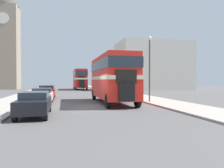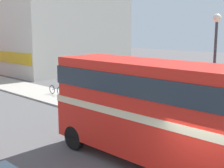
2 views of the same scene
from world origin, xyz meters
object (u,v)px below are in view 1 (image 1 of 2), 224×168
street_lamp (150,59)px  church_tower (6,15)px  car_parked_mid (42,96)px  car_parked_far (47,92)px  double_decker_bus (112,76)px  car_parked_near (34,103)px  bicycle_on_pavement (124,90)px  pedestrian_walking (134,87)px  bus_distant (80,78)px

street_lamp → church_tower: church_tower is taller
car_parked_mid → car_parked_far: size_ratio=0.93×
double_decker_bus → car_parked_near: bearing=-134.5°
bicycle_on_pavement → church_tower: (-21.58, 20.73, 16.18)m
car_parked_far → pedestrian_walking: 10.90m
car_parked_mid → pedestrian_walking: bearing=35.3°
car_parked_mid → church_tower: 38.68m
church_tower → car_parked_far: bearing=-68.8°
double_decker_bus → pedestrian_walking: (4.73, 8.11, -1.34)m
pedestrian_walking → church_tower: bearing=129.5°
double_decker_bus → street_lamp: bearing=-12.4°
car_parked_far → pedestrian_walking: size_ratio=2.56×
double_decker_bus → car_parked_near: 8.57m
car_parked_mid → church_tower: church_tower is taller
bus_distant → bicycle_on_pavement: bearing=-70.6°
double_decker_bus → church_tower: bearing=116.1°
car_parked_near → car_parked_far: size_ratio=0.90×
double_decker_bus → church_tower: 40.53m
pedestrian_walking → bicycle_on_pavement: bearing=88.5°
double_decker_bus → street_lamp: street_lamp is taller
bus_distant → church_tower: 21.93m
bus_distant → street_lamp: bearing=-82.4°
bicycle_on_pavement → pedestrian_walking: bearing=-91.5°
pedestrian_walking → church_tower: 37.09m
car_parked_near → car_parked_far: (-0.19, 12.66, 0.03)m
double_decker_bus → car_parked_far: (-6.07, 6.67, -1.70)m
bus_distant → church_tower: bearing=162.7°
car_parked_mid → pedestrian_walking: pedestrian_walking is taller
car_parked_mid → street_lamp: (9.32, -1.22, 3.24)m
car_parked_near → bicycle_on_pavement: size_ratio=2.32×
street_lamp → car_parked_near: bearing=-150.1°
car_parked_near → bus_distant: bearing=81.5°
bicycle_on_pavement → church_tower: bearing=136.2°
pedestrian_walking → car_parked_far: bearing=-172.4°
double_decker_bus → bus_distant: size_ratio=0.94×
car_parked_near → street_lamp: (9.17, 5.27, 3.23)m
double_decker_bus → car_parked_far: 9.18m
double_decker_bus → bus_distant: 29.10m
double_decker_bus → car_parked_far: double_decker_bus is taller
car_parked_near → pedestrian_walking: size_ratio=2.31×
double_decker_bus → bicycle_on_pavement: (4.87, 13.36, -1.97)m
street_lamp → church_tower: size_ratio=0.18×
bus_distant → car_parked_near: bus_distant is taller
pedestrian_walking → double_decker_bus: bearing=-120.2°
car_parked_far → pedestrian_walking: (10.80, 1.44, 0.36)m
bus_distant → car_parked_far: (-5.40, -22.42, -1.82)m
double_decker_bus → car_parked_near: size_ratio=2.27×
bicycle_on_pavement → car_parked_mid: bearing=-130.3°
double_decker_bus → car_parked_mid: (-6.04, 0.50, -1.74)m
car_parked_mid → bicycle_on_pavement: car_parked_mid is taller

